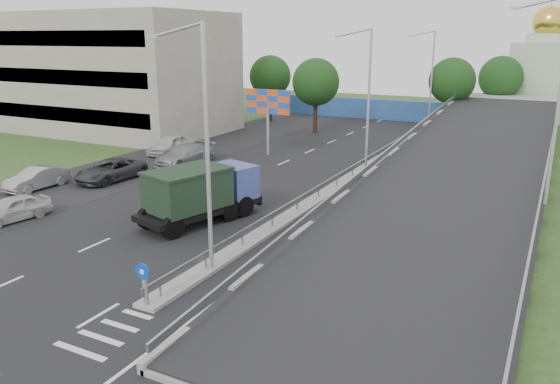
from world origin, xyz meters
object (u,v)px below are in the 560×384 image
Objects in this scene: lamp_post_mid at (366,93)px; billboard at (268,106)px; church at (542,75)px; parked_car_b at (37,178)px; parked_car_a at (13,209)px; parked_car_e at (170,144)px; dump_truck at (201,191)px; lamp_post_near at (203,138)px; sign_bollard at (144,284)px; parked_car_d at (185,155)px; lamp_post_far at (430,75)px; parked_car_c at (111,170)px.

lamp_post_mid reaches higher than billboard.
parked_car_b is at bearing -119.61° from church.
parked_car_a is (-23.18, -53.32, -4.62)m from church.
lamp_post_mid is at bearing 4.02° from parked_car_e.
church reaches higher than dump_truck.
parked_car_e is at bearing 88.21° from parked_car_b.
lamp_post_near and lamp_post_mid have the same top height.
parked_car_b is at bearing 161.94° from lamp_post_near.
dump_truck is (-4.09, 5.35, -4.12)m from lamp_post_near.
lamp_post_near reaches higher than dump_truck.
billboard is 1.16× the size of parked_car_e.
dump_truck is at bearing -73.23° from billboard.
sign_bollard is 0.31× the size of parked_car_d.
lamp_post_mid is at bearing -90.00° from lamp_post_far.
parked_car_c is (-5.70, -12.40, -3.45)m from billboard.
parked_car_a is (-13.29, 0.68, -5.12)m from lamp_post_near.
parked_car_b is 0.91× the size of parked_car_e.
church is 55.72m from parked_car_b.
lamp_post_mid is at bearing 89.74° from sign_bollard.
church reaches higher than billboard.
dump_truck is 13.99m from parked_car_d.
sign_bollard is 10.02m from dump_truck.
billboard is at bearing 63.05° from parked_car_d.
lamp_post_mid is at bearing 64.37° from parked_car_a.
parked_car_e is (-16.80, -21.34, -5.00)m from lamp_post_far.
parked_car_c is at bearing -114.68° from billboard.
lamp_post_near is 19.15m from parked_car_b.
church is at bearing 63.74° from parked_car_c.
billboard is (-9.11, -18.00, -1.62)m from lamp_post_far.
lamp_post_near is at bearing -43.17° from parked_car_d.
lamp_post_far is 1.37× the size of dump_truck.
dump_truck reaches higher than parked_car_e.
lamp_post_far is at bearing 68.34° from parked_car_d.
dump_truck is at bearing -96.74° from lamp_post_far.
sign_bollard is 0.39× the size of parked_car_b.
parked_car_c is 0.98× the size of parked_car_d.
parked_car_a is at bearing -83.14° from parked_car_d.
sign_bollard is 0.30× the size of billboard.
parked_car_d is at bearing -118.77° from lamp_post_far.
parked_car_d is at bearing 123.60° from sign_bollard.
parked_car_e is at bearing 149.55° from parked_car_d.
sign_bollard is 6.12m from lamp_post_near.
parked_car_e is (-7.69, -3.34, -3.38)m from billboard.
parked_car_a is at bearing 177.07° from lamp_post_near.
lamp_post_far is 1.91× the size of parked_car_c.
parked_car_c is 6.51m from parked_car_d.
parked_car_d is at bearing -124.06° from billboard.
dump_truck is at bearing -106.03° from church.
sign_bollard is at bearing -91.64° from lamp_post_near.
lamp_post_mid is at bearing 90.42° from dump_truck.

